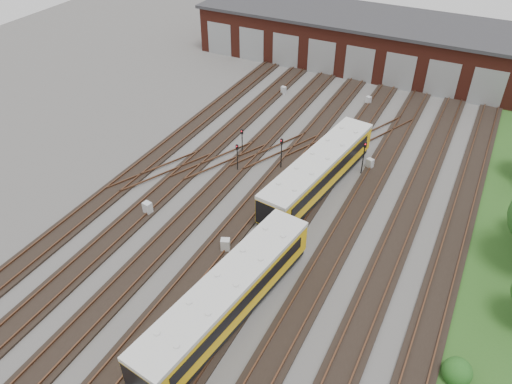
% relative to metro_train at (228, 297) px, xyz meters
% --- Properties ---
extents(ground, '(120.00, 120.00, 0.00)m').
position_rel_metro_train_xyz_m(ground, '(-2.00, 5.99, -1.97)').
color(ground, '#44423F').
rests_on(ground, ground).
extents(track_network, '(30.40, 70.00, 0.33)m').
position_rel_metro_train_xyz_m(track_network, '(-2.17, 6.58, -1.86)').
color(track_network, black).
rests_on(track_network, ground).
extents(maintenance_shed, '(51.00, 12.50, 6.35)m').
position_rel_metro_train_xyz_m(maintenance_shed, '(-2.01, 45.96, 1.24)').
color(maintenance_shed, '#551F15').
rests_on(maintenance_shed, ground).
extents(metro_train, '(4.83, 47.69, 3.20)m').
position_rel_metro_train_xyz_m(metro_train, '(0.00, 0.00, 0.00)').
color(metro_train, black).
rests_on(metro_train, ground).
extents(signal_mast_0, '(0.23, 0.22, 2.73)m').
position_rel_metro_train_xyz_m(signal_mast_0, '(-8.78, 18.26, -0.20)').
color(signal_mast_0, black).
rests_on(signal_mast_0, ground).
extents(signal_mast_1, '(0.23, 0.22, 2.88)m').
position_rel_metro_train_xyz_m(signal_mast_1, '(-7.73, 15.39, -0.12)').
color(signal_mast_1, black).
rests_on(signal_mast_1, ground).
extents(signal_mast_2, '(0.27, 0.26, 3.29)m').
position_rel_metro_train_xyz_m(signal_mast_2, '(-4.27, 17.54, 0.13)').
color(signal_mast_2, black).
rests_on(signal_mast_2, ground).
extents(signal_mast_3, '(0.29, 0.28, 3.36)m').
position_rel_metro_train_xyz_m(signal_mast_3, '(2.70, 20.31, 0.17)').
color(signal_mast_3, black).
rests_on(signal_mast_3, ground).
extents(relay_cabinet_0, '(0.77, 0.68, 1.13)m').
position_rel_metro_train_xyz_m(relay_cabinet_0, '(-11.35, 6.45, -1.40)').
color(relay_cabinet_0, '#B8BBBE').
rests_on(relay_cabinet_0, ground).
extents(relay_cabinet_1, '(0.61, 0.53, 0.92)m').
position_rel_metro_train_xyz_m(relay_cabinet_1, '(-10.78, 32.45, -1.51)').
color(relay_cabinet_1, '#B8BBBE').
rests_on(relay_cabinet_1, ground).
extents(relay_cabinet_2, '(0.85, 0.79, 1.14)m').
position_rel_metro_train_xyz_m(relay_cabinet_2, '(-3.35, 5.46, -1.40)').
color(relay_cabinet_2, '#B8BBBE').
rests_on(relay_cabinet_2, ground).
extents(relay_cabinet_3, '(0.68, 0.62, 0.93)m').
position_rel_metro_train_xyz_m(relay_cabinet_3, '(-0.89, 34.45, -1.50)').
color(relay_cabinet_3, '#B8BBBE').
rests_on(relay_cabinet_3, ground).
extents(relay_cabinet_4, '(0.76, 0.71, 1.02)m').
position_rel_metro_train_xyz_m(relay_cabinet_4, '(3.13, 21.48, -1.46)').
color(relay_cabinet_4, '#B8BBBE').
rests_on(relay_cabinet_4, ground).
extents(bush_0, '(1.74, 1.74, 1.74)m').
position_rel_metro_train_xyz_m(bush_0, '(14.11, 2.17, -1.10)').
color(bush_0, '#154A15').
rests_on(bush_0, ground).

